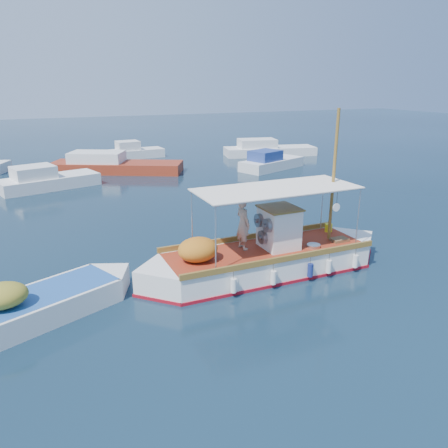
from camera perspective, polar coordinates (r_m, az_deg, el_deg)
name	(u,v)px	position (r m, az deg, el deg)	size (l,w,h in m)	color
ground	(244,267)	(17.07, 2.63, -5.59)	(160.00, 160.00, 0.00)	black
fishing_caique	(265,258)	(16.47, 5.34, -4.49)	(10.09, 2.88, 6.15)	white
dinghy	(33,309)	(14.53, -23.69, -10.16)	(6.28, 3.75, 1.67)	white
bg_boat_nw	(46,181)	(31.68, -22.20, 5.19)	(6.72, 4.06, 1.80)	silver
bg_boat_n	(113,166)	(35.92, -14.34, 7.36)	(10.37, 7.14, 1.80)	maroon
bg_boat_ne	(270,163)	(36.23, 6.07, 7.90)	(6.21, 4.18, 1.80)	silver
bg_boat_e	(267,150)	(43.18, 5.66, 9.56)	(9.10, 4.33, 1.80)	silver
bg_boat_far_n	(134,153)	(42.42, -11.61, 9.13)	(5.17, 2.40, 1.80)	silver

